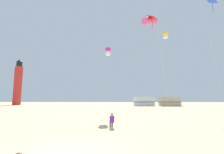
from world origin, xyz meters
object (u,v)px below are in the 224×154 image
at_px(kite_box_magenta, 108,52).
at_px(kite_flyer_standing, 112,120).
at_px(lighthouse_distant, 18,83).
at_px(rv_van_white, 144,101).
at_px(kite_box_gold, 165,35).
at_px(kite_diamond_scarlet, 153,21).
at_px(rv_van_tan, 169,102).
at_px(kite_tube_rainbow, 150,21).
at_px(kite_diamond_blue, 212,7).

bearing_deg(kite_box_magenta, kite_flyer_standing, -85.18).
distance_m(lighthouse_distant, rv_van_white, 45.65).
height_order(kite_box_gold, kite_diamond_scarlet, kite_box_gold).
bearing_deg(rv_van_tan, lighthouse_distant, 176.24).
height_order(kite_flyer_standing, kite_tube_rainbow, kite_tube_rainbow).
height_order(kite_diamond_scarlet, rv_van_white, kite_diamond_scarlet).
bearing_deg(kite_flyer_standing, rv_van_tan, -126.29).
relative_size(kite_box_magenta, lighthouse_distant, 0.60).
distance_m(kite_tube_rainbow, lighthouse_distant, 58.00).
bearing_deg(kite_box_gold, rv_van_white, 88.95).
relative_size(kite_box_gold, rv_van_tan, 2.05).
height_order(kite_tube_rainbow, rv_van_tan, kite_tube_rainbow).
relative_size(kite_flyer_standing, kite_box_magenta, 0.12).
height_order(kite_diamond_blue, rv_van_tan, kite_diamond_blue).
height_order(kite_box_magenta, kite_diamond_scarlet, kite_diamond_scarlet).
relative_size(kite_flyer_standing, kite_diamond_scarlet, 0.11).
bearing_deg(rv_van_white, kite_tube_rainbow, -102.12).
relative_size(kite_tube_rainbow, rv_van_tan, 1.73).
height_order(kite_box_magenta, rv_van_white, kite_box_magenta).
bearing_deg(kite_diamond_blue, rv_van_tan, 79.81).
distance_m(kite_box_gold, kite_tube_rainbow, 10.93).
xyz_separation_m(kite_diamond_blue, kite_diamond_scarlet, (-6.17, -0.07, -1.56)).
bearing_deg(kite_flyer_standing, kite_diamond_blue, -178.93).
relative_size(kite_diamond_blue, lighthouse_distant, 0.75).
distance_m(kite_tube_rainbow, rv_van_white, 37.86).
bearing_deg(kite_flyer_standing, kite_box_gold, -136.28).
relative_size(kite_box_gold, kite_tube_rainbow, 1.18).
bearing_deg(kite_diamond_blue, kite_tube_rainbow, 173.42).
bearing_deg(rv_van_tan, kite_tube_rainbow, -106.22).
xyz_separation_m(kite_box_gold, rv_van_tan, (8.21, 25.57, -11.46)).
distance_m(kite_box_magenta, kite_box_gold, 10.30).
relative_size(kite_flyer_standing, kite_diamond_blue, 0.09).
distance_m(kite_diamond_blue, rv_van_white, 38.52).
xyz_separation_m(kite_flyer_standing, kite_tube_rainbow, (3.99, 3.26, 10.04)).
xyz_separation_m(lighthouse_distant, rv_van_white, (44.82, -5.80, -6.45)).
xyz_separation_m(kite_tube_rainbow, lighthouse_distant, (-39.74, 42.15, -2.82)).
bearing_deg(kite_diamond_blue, kite_flyer_standing, -166.19).
relative_size(kite_flyer_standing, kite_tube_rainbow, 0.10).
bearing_deg(rv_van_tan, kite_diamond_blue, -96.46).
xyz_separation_m(kite_diamond_scarlet, rv_van_tan, (12.63, 36.05, -8.80)).
relative_size(kite_box_magenta, rv_van_tan, 1.52).
distance_m(kite_box_magenta, kite_tube_rainbow, 9.07).
bearing_deg(kite_tube_rainbow, rv_van_tan, 70.05).
bearing_deg(kite_box_magenta, rv_van_tan, 57.44).
distance_m(kite_diamond_blue, lighthouse_distant, 63.06).
relative_size(kite_diamond_scarlet, rv_van_white, 1.65).
bearing_deg(kite_box_gold, kite_diamond_blue, -80.50).
height_order(lighthouse_distant, rv_van_tan, lighthouse_distant).
distance_m(kite_box_magenta, kite_diamond_blue, 14.13).
relative_size(kite_box_magenta, kite_box_gold, 0.75).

